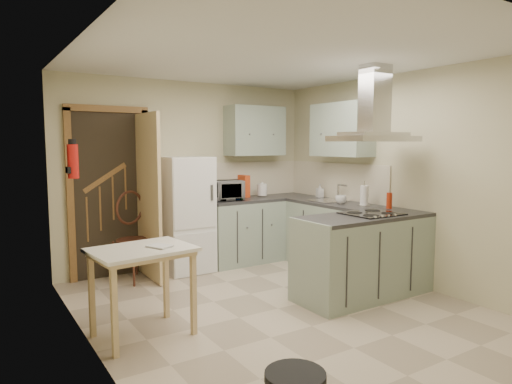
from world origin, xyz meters
TOP-DOWN VIEW (x-y plane):
  - floor at (0.00, 0.00)m, footprint 4.20×4.20m
  - ceiling at (0.00, 0.00)m, footprint 4.20×4.20m
  - back_wall at (0.00, 2.10)m, footprint 3.60×0.00m
  - left_wall at (-1.80, 0.00)m, footprint 0.00×4.20m
  - right_wall at (1.80, 0.00)m, footprint 0.00×4.20m
  - doorway at (-1.10, 2.07)m, footprint 1.10×0.12m
  - fridge at (-0.20, 1.80)m, footprint 0.60×0.60m
  - counter_back at (0.66, 1.80)m, footprint 1.08×0.60m
  - counter_right at (1.50, 1.12)m, footprint 0.60×1.95m
  - splashback at (0.96, 2.09)m, footprint 1.68×0.02m
  - wall_cabinet_back at (0.95, 1.93)m, footprint 0.85×0.35m
  - wall_cabinet_right at (1.62, 0.85)m, footprint 0.35×0.90m
  - peninsula at (1.02, -0.18)m, footprint 1.55×0.65m
  - hob at (1.12, -0.18)m, footprint 0.58×0.50m
  - extractor_hood at (1.12, -0.18)m, footprint 0.90×0.55m
  - sink at (1.50, 0.95)m, footprint 0.45×0.40m
  - fire_extinguisher at (-1.74, 0.90)m, footprint 0.10×0.10m
  - drop_leaf_table at (-1.37, 0.10)m, footprint 0.89×0.71m
  - bentwood_chair at (-0.91, 1.74)m, footprint 0.58×0.58m
  - microwave at (0.36, 1.78)m, footprint 0.54×0.41m
  - kettle at (1.02, 1.84)m, footprint 0.16×0.16m
  - cereal_box at (0.79, 1.97)m, footprint 0.08×0.21m
  - soap_bottle at (1.69, 1.34)m, footprint 0.11×0.11m
  - paper_towel at (1.56, 0.35)m, footprint 0.11×0.11m
  - cup at (1.43, 0.64)m, footprint 0.17×0.17m
  - red_bottle at (1.63, 0.02)m, footprint 0.07×0.07m
  - book at (-1.29, 0.02)m, footprint 0.22×0.25m

SIDE VIEW (x-z plane):
  - floor at x=0.00m, z-range 0.00..0.00m
  - drop_leaf_table at x=-1.37m, z-range 0.00..0.78m
  - counter_back at x=0.66m, z-range 0.00..0.90m
  - counter_right at x=1.50m, z-range 0.00..0.90m
  - peninsula at x=1.02m, z-range 0.00..0.90m
  - bentwood_chair at x=-0.91m, z-range 0.00..0.99m
  - fridge at x=-0.20m, z-range 0.00..1.50m
  - book at x=-1.29m, z-range 0.78..0.87m
  - sink at x=1.50m, z-range 0.90..0.91m
  - hob at x=1.12m, z-range 0.90..0.91m
  - cup at x=1.43m, z-range 0.90..1.01m
  - red_bottle at x=1.63m, z-range 0.90..1.09m
  - soap_bottle at x=1.69m, z-range 0.90..1.09m
  - kettle at x=1.02m, z-range 0.90..1.11m
  - paper_towel at x=1.56m, z-range 0.90..1.16m
  - microwave at x=0.36m, z-range 0.90..1.17m
  - doorway at x=-1.10m, z-range 0.00..2.10m
  - cereal_box at x=0.79m, z-range 0.90..1.22m
  - splashback at x=0.96m, z-range 0.90..1.40m
  - back_wall at x=0.00m, z-range -0.55..3.05m
  - left_wall at x=-1.80m, z-range -0.85..3.35m
  - right_wall at x=1.80m, z-range -0.85..3.35m
  - fire_extinguisher at x=-1.74m, z-range 1.34..1.66m
  - extractor_hood at x=1.12m, z-range 1.67..1.77m
  - wall_cabinet_back at x=0.95m, z-range 1.50..2.20m
  - wall_cabinet_right at x=1.62m, z-range 1.50..2.20m
  - ceiling at x=0.00m, z-range 2.50..2.50m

